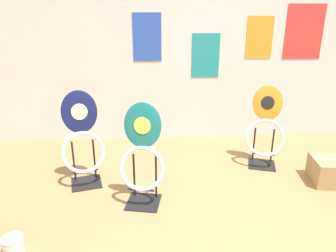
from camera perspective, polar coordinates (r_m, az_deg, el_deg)
name	(u,v)px	position (r m, az deg, el deg)	size (l,w,h in m)	color
wall_back	(213,38)	(3.96, 8.61, 16.22)	(8.00, 0.07, 2.60)	silver
toilet_seat_display_orange_sun	(265,130)	(3.35, 18.05, -0.73)	(0.45, 0.40, 0.86)	black
toilet_seat_display_navy_moon	(82,142)	(2.92, -15.99, -2.95)	(0.43, 0.36, 0.90)	black
toilet_seat_display_teal_sax	(142,158)	(2.50, -4.90, -6.16)	(0.41, 0.33, 0.89)	black
paint_can	(13,245)	(2.40, -27.39, -19.41)	(0.14, 0.14, 0.13)	silver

